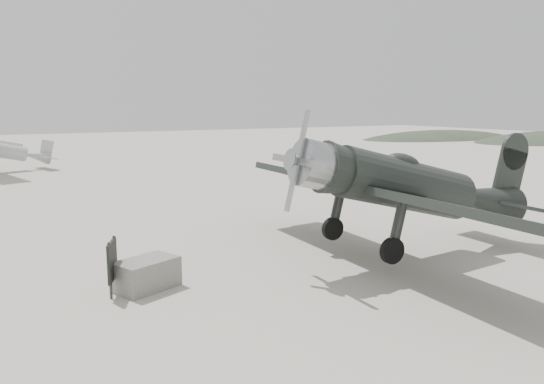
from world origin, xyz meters
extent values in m
plane|color=#ADA699|center=(0.00, 0.00, 0.00)|extent=(160.00, 160.00, 0.00)
ellipsoid|color=#313D2C|center=(50.00, 40.00, 0.00)|extent=(32.00, 16.00, 5.20)
cylinder|color=black|center=(2.44, -3.20, 2.31)|extent=(4.81, 1.68, 1.51)
cone|color=black|center=(6.00, -3.33, 2.37)|extent=(2.86, 1.50, 1.41)
cylinder|color=#A5A7A9|center=(-0.86, -3.09, 2.31)|extent=(1.02, 1.37, 1.34)
cone|color=#A5A7A9|center=(-1.51, -3.07, 2.31)|extent=(0.40, 0.62, 0.61)
cube|color=#A5A7A9|center=(-1.43, -3.07, 2.31)|extent=(0.07, 0.20, 2.81)
ellipsoid|color=black|center=(2.22, -3.20, 2.98)|extent=(1.21, 0.78, 0.50)
cube|color=black|center=(1.68, -3.18, 1.94)|extent=(2.72, 13.04, 0.24)
cube|color=black|center=(6.87, -3.36, 2.42)|extent=(1.35, 4.58, 0.11)
cube|color=black|center=(7.03, -3.37, 3.34)|extent=(1.30, 0.15, 1.95)
cylinder|color=black|center=(1.20, -4.62, 0.46)|extent=(0.74, 0.20, 0.74)
cylinder|color=black|center=(1.30, -1.70, 0.46)|extent=(0.74, 0.20, 0.74)
cylinder|color=#333333|center=(1.20, -4.62, 1.18)|extent=(0.12, 0.12, 1.51)
cylinder|color=#333333|center=(1.30, -1.70, 1.18)|extent=(0.12, 0.12, 1.51)
cylinder|color=black|center=(7.14, -3.37, 1.90)|extent=(0.24, 0.09, 0.24)
cone|color=#A0A3A5|center=(-4.90, 27.77, 1.75)|extent=(1.93, 1.36, 0.97)
cube|color=#A0A3A5|center=(-4.42, 27.88, 1.80)|extent=(1.63, 3.42, 0.08)
cube|color=#A0A3A5|center=(-4.33, 27.91, 2.43)|extent=(0.87, 0.28, 1.27)
cylinder|color=black|center=(-4.23, 27.93, 1.46)|extent=(0.19, 0.11, 0.18)
cube|color=slate|center=(-5.28, -2.00, 0.40)|extent=(1.84, 1.51, 0.79)
cylinder|color=#333333|center=(-6.27, -2.31, 0.73)|extent=(0.09, 0.09, 1.45)
cylinder|color=#333333|center=(-6.01, -1.69, 0.73)|extent=(0.09, 0.09, 1.45)
cube|color=black|center=(-6.14, -2.00, 0.89)|extent=(0.45, 0.95, 1.00)
cube|color=beige|center=(-6.18, -1.98, 0.95)|extent=(0.31, 0.72, 0.20)
camera|label=1|loc=(-8.92, -15.26, 4.78)|focal=35.00mm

